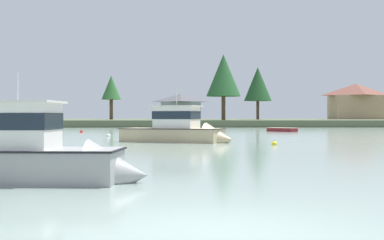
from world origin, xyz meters
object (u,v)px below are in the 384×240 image
at_px(cruiser_sand, 183,133).
at_px(mooring_buoy_yellow, 274,144).
at_px(dinghy_maroon, 282,130).
at_px(cruiser_grey, 34,164).
at_px(mooring_buoy_red, 82,132).
at_px(mooring_buoy_white, 108,136).

relative_size(cruiser_sand, mooring_buoy_yellow, 19.98).
xyz_separation_m(cruiser_sand, mooring_buoy_yellow, (5.49, -3.78, -0.53)).
bearing_deg(dinghy_maroon, cruiser_grey, -107.99).
height_order(dinghy_maroon, mooring_buoy_yellow, dinghy_maroon).
bearing_deg(dinghy_maroon, mooring_buoy_yellow, -101.61).
relative_size(mooring_buoy_red, mooring_buoy_white, 0.94).
relative_size(dinghy_maroon, mooring_buoy_yellow, 8.66).
distance_m(cruiser_sand, mooring_buoy_yellow, 6.68).
xyz_separation_m(dinghy_maroon, mooring_buoy_yellow, (-6.08, -29.59, -0.09)).
height_order(cruiser_grey, mooring_buoy_red, cruiser_grey).
bearing_deg(cruiser_grey, mooring_buoy_yellow, 62.99).
bearing_deg(cruiser_sand, dinghy_maroon, 65.87).
distance_m(mooring_buoy_white, mooring_buoy_yellow, 18.64).
relative_size(cruiser_grey, mooring_buoy_yellow, 16.54).
xyz_separation_m(cruiser_grey, mooring_buoy_red, (-6.17, 45.73, -0.42)).
height_order(cruiser_sand, mooring_buoy_white, cruiser_sand).
distance_m(cruiser_grey, mooring_buoy_yellow, 21.42).
relative_size(cruiser_sand, mooring_buoy_red, 19.87).
relative_size(mooring_buoy_white, mooring_buoy_yellow, 1.07).
height_order(mooring_buoy_red, mooring_buoy_yellow, mooring_buoy_red).
height_order(mooring_buoy_white, mooring_buoy_yellow, mooring_buoy_white).
bearing_deg(mooring_buoy_yellow, cruiser_grey, -117.01).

